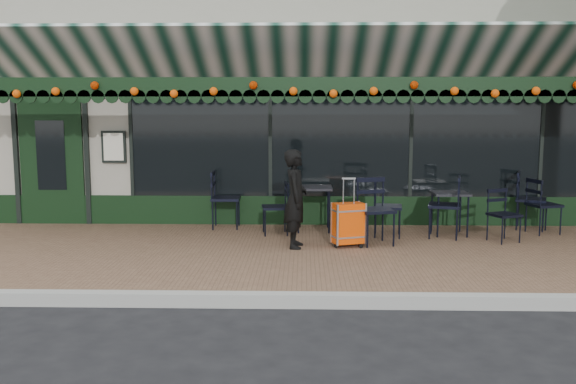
{
  "coord_description": "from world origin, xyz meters",
  "views": [
    {
      "loc": [
        -0.43,
        -6.46,
        2.1
      ],
      "look_at": [
        -0.64,
        1.6,
        1.03
      ],
      "focal_mm": 38.0,
      "sensor_mm": 36.0,
      "label": 1
    }
  ],
  "objects_px": {
    "cafe_table_b": "(314,191)",
    "chair_b_right": "(388,207)",
    "cafe_table_a": "(450,196)",
    "chair_a_right": "(531,200)",
    "chair_a_left": "(444,206)",
    "chair_a_front": "(504,215)",
    "chair_b_left": "(275,208)",
    "woman": "(296,199)",
    "chair_solo": "(226,199)",
    "chair_a_extra": "(544,206)",
    "suitcase": "(348,224)",
    "chair_b_front": "(376,211)"
  },
  "relations": [
    {
      "from": "cafe_table_b",
      "to": "chair_b_right",
      "type": "relative_size",
      "value": 0.8
    },
    {
      "from": "cafe_table_a",
      "to": "chair_a_right",
      "type": "distance_m",
      "value": 1.54
    },
    {
      "from": "chair_a_left",
      "to": "chair_a_front",
      "type": "distance_m",
      "value": 0.89
    },
    {
      "from": "chair_b_left",
      "to": "woman",
      "type": "bearing_deg",
      "value": 11.95
    },
    {
      "from": "chair_solo",
      "to": "chair_a_left",
      "type": "bearing_deg",
      "value": -102.64
    },
    {
      "from": "chair_a_right",
      "to": "chair_b_left",
      "type": "relative_size",
      "value": 1.14
    },
    {
      "from": "chair_a_extra",
      "to": "suitcase",
      "type": "bearing_deg",
      "value": 94.22
    },
    {
      "from": "chair_a_left",
      "to": "chair_a_front",
      "type": "height_order",
      "value": "chair_a_left"
    },
    {
      "from": "woman",
      "to": "suitcase",
      "type": "height_order",
      "value": "woman"
    },
    {
      "from": "chair_a_right",
      "to": "chair_b_right",
      "type": "bearing_deg",
      "value": 126.61
    },
    {
      "from": "chair_solo",
      "to": "chair_b_front",
      "type": "bearing_deg",
      "value": -118.86
    },
    {
      "from": "chair_a_extra",
      "to": "chair_solo",
      "type": "relative_size",
      "value": 0.92
    },
    {
      "from": "suitcase",
      "to": "cafe_table_b",
      "type": "bearing_deg",
      "value": 92.42
    },
    {
      "from": "cafe_table_a",
      "to": "chair_b_front",
      "type": "bearing_deg",
      "value": -148.9
    },
    {
      "from": "chair_b_left",
      "to": "chair_b_right",
      "type": "relative_size",
      "value": 0.93
    },
    {
      "from": "cafe_table_b",
      "to": "suitcase",
      "type": "bearing_deg",
      "value": -68.41
    },
    {
      "from": "chair_a_right",
      "to": "suitcase",
      "type": "bearing_deg",
      "value": 136.49
    },
    {
      "from": "woman",
      "to": "chair_b_left",
      "type": "xyz_separation_m",
      "value": [
        -0.34,
        0.94,
        -0.28
      ]
    },
    {
      "from": "suitcase",
      "to": "chair_a_left",
      "type": "distance_m",
      "value": 1.7
    },
    {
      "from": "cafe_table_b",
      "to": "chair_a_right",
      "type": "xyz_separation_m",
      "value": [
        3.62,
        0.19,
        -0.17
      ]
    },
    {
      "from": "cafe_table_a",
      "to": "woman",
      "type": "bearing_deg",
      "value": -158.0
    },
    {
      "from": "cafe_table_b",
      "to": "chair_a_right",
      "type": "bearing_deg",
      "value": 3.07
    },
    {
      "from": "chair_b_right",
      "to": "chair_solo",
      "type": "height_order",
      "value": "chair_solo"
    },
    {
      "from": "chair_b_left",
      "to": "chair_b_front",
      "type": "distance_m",
      "value": 1.68
    },
    {
      "from": "chair_a_right",
      "to": "chair_a_front",
      "type": "height_order",
      "value": "chair_a_right"
    },
    {
      "from": "chair_b_front",
      "to": "chair_a_left",
      "type": "bearing_deg",
      "value": 9.7
    },
    {
      "from": "chair_a_right",
      "to": "chair_b_left",
      "type": "bearing_deg",
      "value": 119.25
    },
    {
      "from": "cafe_table_a",
      "to": "suitcase",
      "type": "bearing_deg",
      "value": -150.8
    },
    {
      "from": "chair_a_right",
      "to": "chair_solo",
      "type": "distance_m",
      "value": 5.09
    },
    {
      "from": "chair_a_left",
      "to": "chair_b_front",
      "type": "xyz_separation_m",
      "value": [
        -1.13,
        -0.54,
        0.01
      ]
    },
    {
      "from": "cafe_table_a",
      "to": "chair_b_right",
      "type": "bearing_deg",
      "value": -171.29
    },
    {
      "from": "cafe_table_a",
      "to": "chair_a_right",
      "type": "xyz_separation_m",
      "value": [
        1.46,
        0.48,
        -0.13
      ]
    },
    {
      "from": "woman",
      "to": "cafe_table_a",
      "type": "distance_m",
      "value": 2.63
    },
    {
      "from": "chair_b_front",
      "to": "chair_solo",
      "type": "relative_size",
      "value": 1.02
    },
    {
      "from": "chair_a_left",
      "to": "chair_b_front",
      "type": "bearing_deg",
      "value": -49.47
    },
    {
      "from": "cafe_table_a",
      "to": "chair_solo",
      "type": "height_order",
      "value": "chair_solo"
    },
    {
      "from": "chair_a_left",
      "to": "chair_b_front",
      "type": "relative_size",
      "value": 0.99
    },
    {
      "from": "chair_a_front",
      "to": "chair_b_front",
      "type": "relative_size",
      "value": 0.81
    },
    {
      "from": "chair_b_left",
      "to": "chair_a_extra",
      "type": "bearing_deg",
      "value": 84.52
    },
    {
      "from": "suitcase",
      "to": "chair_b_right",
      "type": "distance_m",
      "value": 1.04
    },
    {
      "from": "chair_a_left",
      "to": "chair_solo",
      "type": "xyz_separation_m",
      "value": [
        -3.49,
        0.69,
        -0.0
      ]
    },
    {
      "from": "suitcase",
      "to": "chair_b_left",
      "type": "distance_m",
      "value": 1.42
    },
    {
      "from": "chair_b_right",
      "to": "chair_b_front",
      "type": "relative_size",
      "value": 0.92
    },
    {
      "from": "cafe_table_b",
      "to": "chair_a_front",
      "type": "height_order",
      "value": "chair_a_front"
    },
    {
      "from": "chair_a_extra",
      "to": "chair_b_left",
      "type": "relative_size",
      "value": 1.06
    },
    {
      "from": "cafe_table_a",
      "to": "cafe_table_b",
      "type": "relative_size",
      "value": 0.93
    },
    {
      "from": "cafe_table_a",
      "to": "chair_b_right",
      "type": "distance_m",
      "value": 1.03
    },
    {
      "from": "chair_b_left",
      "to": "chair_a_left",
      "type": "bearing_deg",
      "value": 78.21
    },
    {
      "from": "woman",
      "to": "suitcase",
      "type": "xyz_separation_m",
      "value": [
        0.76,
        0.05,
        -0.38
      ]
    },
    {
      "from": "chair_b_left",
      "to": "cafe_table_b",
      "type": "bearing_deg",
      "value": 110.4
    }
  ]
}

